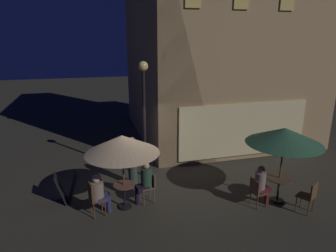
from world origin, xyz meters
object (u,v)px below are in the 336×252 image
object	(u,v)px
cafe_table_1	(279,184)
patron_standing_3	(132,161)
street_lamp_near_corner	(144,99)
cafe_chair_2	(310,194)
patron_seated_2	(261,183)
cafe_chair_0	(94,196)
cafe_chair_1	(149,184)
cafe_chair_3	(257,190)
patio_umbrella_1	(284,136)
cafe_table_0	(124,192)
menu_sandwich_board	(67,187)
patio_umbrella_0	(122,145)
patron_seated_0	(99,192)
patron_seated_1	(145,180)

from	to	relation	value
cafe_table_1	patron_standing_3	size ratio (longest dim) A/B	0.47
street_lamp_near_corner	cafe_chair_2	distance (m)	5.68
patron_seated_2	street_lamp_near_corner	bearing A→B (deg)	128.60
cafe_chair_0	cafe_chair_1	size ratio (longest dim) A/B	1.14
cafe_chair_3	patron_standing_3	distance (m)	3.97
street_lamp_near_corner	patron_seated_2	size ratio (longest dim) A/B	3.18
patio_umbrella_1	cafe_table_0	bearing A→B (deg)	169.13
patio_umbrella_1	cafe_chair_2	distance (m)	1.72
cafe_table_0	patron_standing_3	bearing A→B (deg)	71.69
cafe_chair_2	cafe_table_1	bearing A→B (deg)	0.00
patio_umbrella_1	patron_seated_2	size ratio (longest dim) A/B	1.82
cafe_table_0	cafe_chair_3	world-z (taller)	cafe_chair_3
cafe_table_0	patron_standing_3	world-z (taller)	patron_standing_3
patio_umbrella_1	menu_sandwich_board	bearing A→B (deg)	164.96
cafe_table_0	patron_standing_3	size ratio (longest dim) A/B	0.44
menu_sandwich_board	patio_umbrella_1	world-z (taller)	patio_umbrella_1
cafe_chair_0	cafe_chair_2	xyz separation A→B (m)	(5.71, -1.41, -0.03)
street_lamp_near_corner	patron_seated_2	xyz separation A→B (m)	(2.83, -2.79, -2.08)
street_lamp_near_corner	cafe_chair_2	size ratio (longest dim) A/B	4.22
cafe_chair_3	patron_seated_2	world-z (taller)	patron_seated_2
cafe_chair_1	cafe_chair_3	xyz separation A→B (m)	(2.91, -1.10, -0.03)
patron_seated_2	patron_standing_3	distance (m)	4.06
patio_umbrella_0	cafe_chair_1	world-z (taller)	patio_umbrella_0
street_lamp_near_corner	patron_seated_0	xyz separation A→B (m)	(-1.67, -2.04, -2.09)
patron_seated_0	patron_seated_2	distance (m)	4.57
cafe_chair_2	patron_seated_2	xyz separation A→B (m)	(-1.07, 0.69, 0.13)
menu_sandwich_board	cafe_chair_1	world-z (taller)	menu_sandwich_board
cafe_table_0	patio_umbrella_1	bearing A→B (deg)	-10.87
cafe_chair_0	cafe_chair_2	distance (m)	5.88
cafe_table_1	cafe_chair_0	xyz separation A→B (m)	(-5.28, 0.64, 0.04)
patio_umbrella_1	patron_standing_3	bearing A→B (deg)	150.91
patron_seated_1	patron_seated_2	size ratio (longest dim) A/B	1.00
cafe_table_0	patio_umbrella_0	size ratio (longest dim) A/B	0.33
cafe_chair_2	patron_seated_1	xyz separation A→B (m)	(-4.25, 1.75, 0.13)
patron_seated_1	cafe_table_0	bearing A→B (deg)	-0.00
patron_seated_0	cafe_chair_1	bearing A→B (deg)	-1.49
cafe_table_1	cafe_table_0	bearing A→B (deg)	169.13
cafe_chair_3	cafe_table_0	bearing A→B (deg)	158.68
patio_umbrella_0	patron_standing_3	distance (m)	1.81
patio_umbrella_1	patron_seated_2	world-z (taller)	patio_umbrella_1
patron_seated_1	cafe_chair_1	bearing A→B (deg)	-180.00
street_lamp_near_corner	cafe_chair_0	size ratio (longest dim) A/B	3.96
cafe_chair_2	patron_seated_2	world-z (taller)	patron_seated_2
cafe_table_0	patron_seated_1	xyz separation A→B (m)	(0.62, 0.12, 0.23)
patio_umbrella_1	patron_seated_2	distance (m)	1.49
cafe_table_1	cafe_chair_3	distance (m)	0.79
patio_umbrella_0	cafe_chair_0	size ratio (longest dim) A/B	2.17
menu_sandwich_board	cafe_chair_1	distance (m)	2.44
cafe_chair_1	patron_seated_2	distance (m)	3.24
patron_standing_3	cafe_table_0	bearing A→B (deg)	87.27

